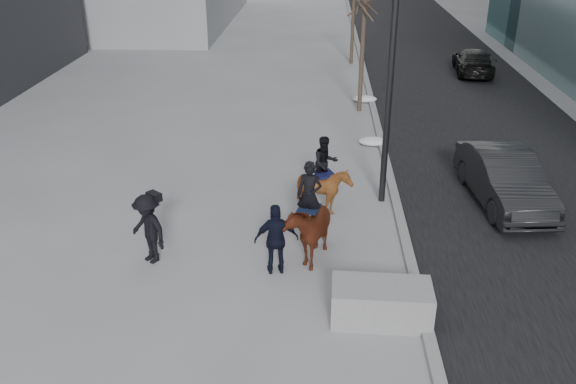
# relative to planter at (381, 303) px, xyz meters

# --- Properties ---
(ground) EXTENTS (120.00, 120.00, 0.00)m
(ground) POSITION_rel_planter_xyz_m (-2.09, 1.76, -0.41)
(ground) COLOR gray
(ground) RESTS_ON ground
(road) EXTENTS (8.00, 90.00, 0.01)m
(road) POSITION_rel_planter_xyz_m (4.91, 11.76, -0.41)
(road) COLOR black
(road) RESTS_ON ground
(curb) EXTENTS (0.25, 90.00, 0.12)m
(curb) POSITION_rel_planter_xyz_m (0.91, 11.76, -0.35)
(curb) COLOR gray
(curb) RESTS_ON ground
(planter) EXTENTS (2.08, 1.09, 0.82)m
(planter) POSITION_rel_planter_xyz_m (0.00, 0.00, 0.00)
(planter) COLOR gray
(planter) RESTS_ON ground
(car_near) EXTENTS (2.03, 4.71, 1.51)m
(car_near) POSITION_rel_planter_xyz_m (3.99, 5.78, 0.34)
(car_near) COLOR black
(car_near) RESTS_ON ground
(car_far) EXTENTS (2.17, 4.51, 1.27)m
(car_far) POSITION_rel_planter_xyz_m (6.45, 21.00, 0.22)
(car_far) COLOR black
(car_far) RESTS_ON ground
(tree_near) EXTENTS (1.20, 1.20, 5.24)m
(tree_near) POSITION_rel_planter_xyz_m (0.31, 14.35, 2.21)
(tree_near) COLOR #382721
(tree_near) RESTS_ON ground
(tree_far) EXTENTS (1.20, 1.20, 5.15)m
(tree_far) POSITION_rel_planter_xyz_m (0.31, 22.88, 2.16)
(tree_far) COLOR #33271E
(tree_far) RESTS_ON ground
(mounted_left) EXTENTS (1.30, 2.04, 2.44)m
(mounted_left) POSITION_rel_planter_xyz_m (-1.56, 2.47, 0.50)
(mounted_left) COLOR #522310
(mounted_left) RESTS_ON ground
(mounted_right) EXTENTS (1.60, 1.67, 2.22)m
(mounted_right) POSITION_rel_planter_xyz_m (-1.18, 4.83, 0.48)
(mounted_right) COLOR #49290E
(mounted_right) RESTS_ON ground
(feeder) EXTENTS (1.09, 0.94, 1.75)m
(feeder) POSITION_rel_planter_xyz_m (-2.29, 1.71, 0.47)
(feeder) COLOR black
(feeder) RESTS_ON ground
(camera_crew) EXTENTS (1.29, 1.22, 1.75)m
(camera_crew) POSITION_rel_planter_xyz_m (-5.37, 2.04, 0.48)
(camera_crew) COLOR black
(camera_crew) RESTS_ON ground
(lamppost) EXTENTS (0.25, 0.80, 9.09)m
(lamppost) POSITION_rel_planter_xyz_m (0.51, 5.73, 4.58)
(lamppost) COLOR black
(lamppost) RESTS_ON ground
(snow_piles) EXTENTS (1.08, 6.02, 0.28)m
(snow_piles) POSITION_rel_planter_xyz_m (0.61, 12.93, -0.27)
(snow_piles) COLOR silver
(snow_piles) RESTS_ON ground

